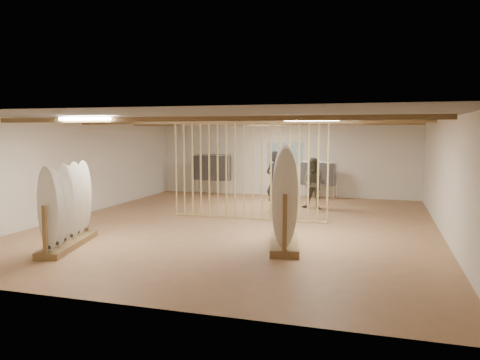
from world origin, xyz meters
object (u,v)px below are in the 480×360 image
(clothing_rack_a, at_px, (212,168))
(shopper_a, at_px, (276,177))
(shopper_b, at_px, (314,180))
(rack_left, at_px, (68,219))
(clothing_rack_b, at_px, (318,174))
(rack_right, at_px, (284,215))

(clothing_rack_a, xyz_separation_m, shopper_a, (3.14, -2.93, -0.01))
(shopper_b, bearing_deg, rack_left, -114.42)
(shopper_b, bearing_deg, clothing_rack_b, 104.07)
(clothing_rack_b, bearing_deg, shopper_b, -74.98)
(clothing_rack_b, height_order, shopper_a, shopper_a)
(rack_left, relative_size, shopper_a, 1.05)
(rack_right, bearing_deg, clothing_rack_a, 108.78)
(rack_right, distance_m, shopper_b, 5.25)
(shopper_a, distance_m, shopper_b, 1.39)
(clothing_rack_a, relative_size, clothing_rack_b, 1.17)
(clothing_rack_a, relative_size, shopper_b, 0.89)
(clothing_rack_b, distance_m, shopper_a, 3.27)
(rack_right, xyz_separation_m, clothing_rack_a, (-4.30, 7.27, 0.36))
(clothing_rack_a, bearing_deg, clothing_rack_b, 6.92)
(rack_right, height_order, clothing_rack_a, rack_right)
(rack_left, xyz_separation_m, shopper_a, (3.31, 5.60, 0.46))
(clothing_rack_a, bearing_deg, rack_right, -55.65)
(clothing_rack_a, height_order, clothing_rack_b, clothing_rack_a)
(clothing_rack_b, bearing_deg, clothing_rack_a, -166.45)
(rack_right, height_order, clothing_rack_b, rack_right)
(rack_left, xyz_separation_m, rack_right, (4.46, 1.26, 0.11))
(clothing_rack_b, relative_size, shopper_b, 0.76)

